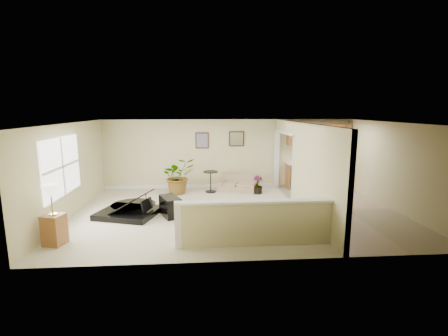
{
  "coord_description": "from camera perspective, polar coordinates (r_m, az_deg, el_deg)",
  "views": [
    {
      "loc": [
        -1.03,
        -8.73,
        2.86
      ],
      "look_at": [
        -0.35,
        0.4,
        1.2
      ],
      "focal_mm": 26.0,
      "sensor_mm": 36.0,
      "label": 1
    }
  ],
  "objects": [
    {
      "name": "front_wall",
      "position": [
        6.04,
        5.7,
        -5.2
      ],
      "size": [
        9.0,
        0.04,
        2.5
      ],
      "primitive_type": "cube",
      "color": "#C1B784",
      "rests_on": "floor"
    },
    {
      "name": "piano",
      "position": [
        9.29,
        -16.66,
        -4.29
      ],
      "size": [
        2.03,
        2.02,
        1.41
      ],
      "rotation": [
        0.0,
        0.0,
        -0.3
      ],
      "color": "black",
      "rests_on": "floor"
    },
    {
      "name": "interior_partition",
      "position": [
        9.56,
        13.01,
        0.15
      ],
      "size": [
        0.18,
        5.99,
        2.5
      ],
      "color": "#C1B784",
      "rests_on": "floor"
    },
    {
      "name": "pony_half_wall",
      "position": [
        6.94,
        5.21,
        -9.48
      ],
      "size": [
        3.42,
        0.22,
        1.0
      ],
      "color": "#C1B784",
      "rests_on": "floor"
    },
    {
      "name": "floor",
      "position": [
        9.25,
        2.35,
        -7.72
      ],
      "size": [
        9.0,
        9.0,
        0.0
      ],
      "primitive_type": "plane",
      "color": "#B9B190",
      "rests_on": "ground"
    },
    {
      "name": "lamp_stand",
      "position": [
        7.84,
        -27.8,
        -8.02
      ],
      "size": [
        0.47,
        0.47,
        1.32
      ],
      "color": "#975C31",
      "rests_on": "floor"
    },
    {
      "name": "kitchen_vinyl",
      "position": [
        10.09,
        20.55,
        -6.81
      ],
      "size": [
        2.7,
        6.0,
        0.01
      ],
      "primitive_type": "cube",
      "color": "#9E856B",
      "rests_on": "floor"
    },
    {
      "name": "wall_art_left",
      "position": [
        11.76,
        -3.87,
        4.86
      ],
      "size": [
        0.48,
        0.04,
        0.58
      ],
      "color": "#381E14",
      "rests_on": "back_wall"
    },
    {
      "name": "wall_mirror",
      "position": [
        11.83,
        2.21,
        5.15
      ],
      "size": [
        0.55,
        0.04,
        0.55
      ],
      "color": "#381E14",
      "rests_on": "back_wall"
    },
    {
      "name": "right_wall",
      "position": [
        10.46,
        27.71,
        0.26
      ],
      "size": [
        0.04,
        6.0,
        2.5
      ],
      "primitive_type": "cube",
      "color": "#C1B784",
      "rests_on": "floor"
    },
    {
      "name": "accent_table",
      "position": [
        11.28,
        -2.37,
        -1.91
      ],
      "size": [
        0.51,
        0.51,
        0.74
      ],
      "color": "black",
      "rests_on": "floor"
    },
    {
      "name": "loveseat",
      "position": [
        11.6,
        2.4,
        -2.54
      ],
      "size": [
        1.56,
        1.16,
        0.75
      ],
      "rotation": [
        0.0,
        0.0,
        -0.35
      ],
      "color": "tan",
      "rests_on": "floor"
    },
    {
      "name": "left_window",
      "position": [
        9.04,
        -26.68,
        0.22
      ],
      "size": [
        0.05,
        2.15,
        1.45
      ],
      "primitive_type": "cube",
      "color": "white",
      "rests_on": "left_wall"
    },
    {
      "name": "palm_plant",
      "position": [
        11.19,
        -8.04,
        -1.41
      ],
      "size": [
        1.4,
        1.32,
        1.24
      ],
      "color": "black",
      "rests_on": "floor"
    },
    {
      "name": "kitchen_cabinets",
      "position": [
        12.38,
        15.73,
        0.66
      ],
      "size": [
        2.36,
        0.65,
        2.33
      ],
      "color": "#975C31",
      "rests_on": "floor"
    },
    {
      "name": "piano_bench",
      "position": [
        8.96,
        -9.43,
        -6.67
      ],
      "size": [
        0.68,
        0.89,
        0.53
      ],
      "primitive_type": "cube",
      "rotation": [
        0.0,
        0.0,
        0.4
      ],
      "color": "black",
      "rests_on": "floor"
    },
    {
      "name": "small_plant",
      "position": [
        11.19,
        5.9,
        -3.18
      ],
      "size": [
        0.38,
        0.38,
        0.61
      ],
      "color": "black",
      "rests_on": "floor"
    },
    {
      "name": "left_wall",
      "position": [
        9.54,
        -25.54,
        -0.43
      ],
      "size": [
        0.04,
        6.0,
        2.5
      ],
      "primitive_type": "cube",
      "color": "#C1B784",
      "rests_on": "floor"
    },
    {
      "name": "back_wall",
      "position": [
        11.89,
        0.74,
        2.52
      ],
      "size": [
        9.0,
        0.04,
        2.5
      ],
      "primitive_type": "cube",
      "color": "#C1B784",
      "rests_on": "floor"
    },
    {
      "name": "ceiling",
      "position": [
        8.8,
        2.47,
        7.95
      ],
      "size": [
        9.0,
        6.0,
        0.04
      ],
      "primitive_type": "cube",
      "color": "white",
      "rests_on": "back_wall"
    }
  ]
}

